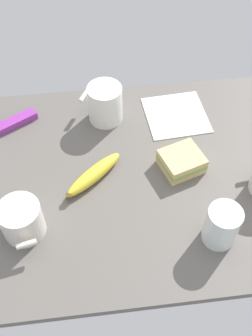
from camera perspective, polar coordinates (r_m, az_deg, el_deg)
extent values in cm
cube|color=#5B5651|center=(98.74, 0.00, -1.42)|extent=(90.00, 64.00, 2.00)
cylinder|color=white|center=(107.29, -2.96, 9.04)|extent=(9.03, 9.03, 10.43)
cylinder|color=brown|center=(104.12, -3.07, 10.93)|extent=(7.94, 7.94, 0.40)
cylinder|color=white|center=(109.03, -5.97, 10.01)|extent=(3.00, 4.14, 1.20)
cylinder|color=silver|center=(88.86, -14.47, -7.10)|extent=(9.10, 9.10, 8.60)
cylinder|color=tan|center=(85.71, -14.98, -5.80)|extent=(8.01, 8.01, 0.40)
cylinder|color=silver|center=(85.28, -13.84, -10.38)|extent=(4.25, 2.00, 1.20)
cube|color=#DBB77A|center=(99.80, 7.74, 0.41)|extent=(11.66, 11.06, 1.60)
cube|color=#8CB24C|center=(98.72, 7.83, 0.92)|extent=(11.66, 11.06, 1.20)
cube|color=#DBB77A|center=(97.64, 7.92, 1.43)|extent=(11.66, 11.06, 1.60)
cylinder|color=silver|center=(87.00, 13.32, -7.89)|extent=(7.19, 7.19, 9.83)
cylinder|color=white|center=(88.50, 13.11, -8.47)|extent=(6.47, 6.47, 6.30)
ellipsoid|color=yellow|center=(96.04, -4.51, -1.07)|extent=(15.31, 13.67, 3.53)
cube|color=#4C3819|center=(93.24, -8.07, -3.98)|extent=(1.20, 1.20, 1.20)
cube|color=purple|center=(112.20, -15.30, 6.27)|extent=(11.73, 8.40, 2.00)
cube|color=white|center=(112.17, 7.05, 7.42)|extent=(17.26, 17.26, 0.30)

